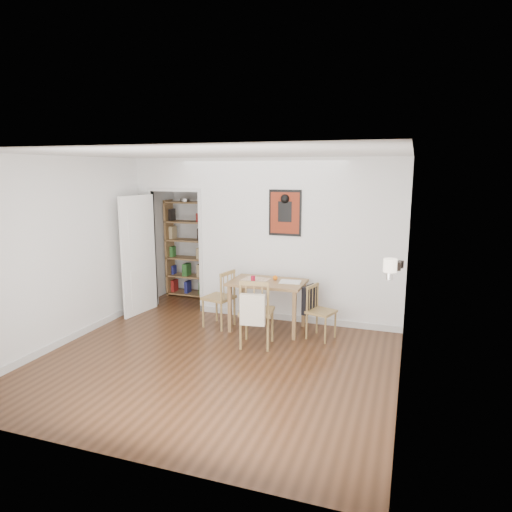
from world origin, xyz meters
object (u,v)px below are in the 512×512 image
at_px(chair_left, 219,298).
at_px(notebook, 290,282).
at_px(chair_right, 320,311).
at_px(fireplace, 396,315).
at_px(dining_table, 267,287).
at_px(red_glass, 253,278).
at_px(mantel_lamp, 390,267).
at_px(ceramic_jar_a, 397,266).
at_px(bookshelf, 187,249).
at_px(ceramic_jar_b, 401,264).
at_px(orange_fruit, 275,278).
at_px(chair_front, 257,312).

relative_size(chair_left, notebook, 2.91).
bearing_deg(chair_right, fireplace, -25.13).
bearing_deg(notebook, dining_table, -172.33).
relative_size(fireplace, red_glass, 14.90).
distance_m(chair_left, red_glass, 0.65).
bearing_deg(mantel_lamp, red_glass, 155.54).
distance_m(dining_table, ceramic_jar_a, 2.00).
bearing_deg(bookshelf, red_glass, -37.21).
xyz_separation_m(mantel_lamp, ceramic_jar_b, (0.10, 0.70, -0.10)).
relative_size(ceramic_jar_a, ceramic_jar_b, 1.15).
height_order(dining_table, orange_fruit, orange_fruit).
bearing_deg(notebook, ceramic_jar_a, -18.03).
bearing_deg(chair_left, red_glass, 4.12).
distance_m(dining_table, chair_front, 0.71).
relative_size(chair_right, fireplace, 0.63).
distance_m(notebook, mantel_lamp, 1.86).
xyz_separation_m(chair_right, red_glass, (-1.04, 0.03, 0.40)).
relative_size(orange_fruit, notebook, 0.24).
bearing_deg(fireplace, notebook, 157.43).
bearing_deg(fireplace, red_glass, 165.84).
xyz_separation_m(red_glass, orange_fruit, (0.30, 0.17, -0.00)).
xyz_separation_m(chair_right, orange_fruit, (-0.74, 0.20, 0.39)).
xyz_separation_m(mantel_lamp, ceramic_jar_a, (0.07, 0.53, -0.10)).
distance_m(chair_left, mantel_lamp, 2.84).
relative_size(chair_front, fireplace, 0.78).
bearing_deg(red_glass, chair_front, -66.49).
bearing_deg(notebook, mantel_lamp, -35.16).
relative_size(bookshelf, ceramic_jar_a, 16.64).
relative_size(bookshelf, ceramic_jar_b, 19.15).
bearing_deg(chair_left, fireplace, -10.47).
xyz_separation_m(bookshelf, mantel_lamp, (3.85, -2.31, 0.40)).
distance_m(dining_table, red_glass, 0.26).
bearing_deg(mantel_lamp, ceramic_jar_b, 81.44).
relative_size(mantel_lamp, ceramic_jar_a, 2.20).
bearing_deg(fireplace, ceramic_jar_a, 98.21).
relative_size(red_glass, notebook, 0.27).
bearing_deg(dining_table, chair_right, -6.93).
relative_size(fireplace, orange_fruit, 16.70).
bearing_deg(ceramic_jar_b, chair_right, 170.30).
distance_m(chair_left, fireplace, 2.69).
bearing_deg(orange_fruit, chair_right, -15.19).
xyz_separation_m(red_glass, ceramic_jar_a, (2.07, -0.38, 0.41)).
bearing_deg(bookshelf, ceramic_jar_a, -24.46).
bearing_deg(chair_right, mantel_lamp, -42.29).
height_order(chair_front, mantel_lamp, mantel_lamp).
bearing_deg(bookshelf, chair_right, -26.43).
bearing_deg(red_glass, notebook, 11.66).
bearing_deg(bookshelf, ceramic_jar_b, -22.23).
distance_m(chair_right, fireplace, 1.18).
height_order(chair_right, red_glass, red_glass).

